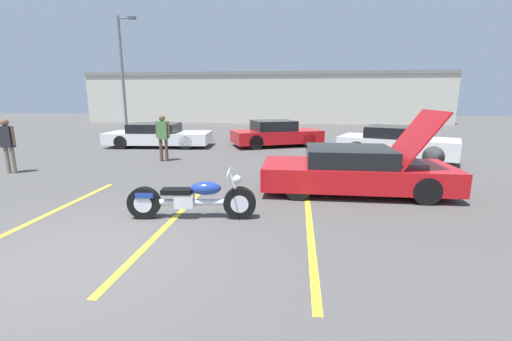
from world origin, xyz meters
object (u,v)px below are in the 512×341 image
Objects in this scene: parked_car_left_row at (158,135)px; parked_car_mid_row at (276,134)px; spectator_near_motorcycle at (163,134)px; light_pole at (123,70)px; parked_car_right_row at (396,143)px; spectator_by_show_car at (7,141)px; motorcycle at (192,199)px; show_car_hood_open at (356,170)px.

parked_car_left_row is 1.08× the size of parked_car_mid_row.
light_pole is at bearing 123.31° from spectator_near_motorcycle.
spectator_by_show_car is at bearing -139.83° from parked_car_right_row.
parked_car_right_row is at bearing 17.53° from spectator_by_show_car.
parked_car_right_row is 8.67m from spectator_near_motorcycle.
motorcycle is at bearing -105.98° from parked_car_right_row.
parked_car_mid_row is 5.56m from parked_car_right_row.
show_car_hood_open is at bearing -92.27° from parked_car_right_row.
spectator_near_motorcycle is at bearing 32.68° from spectator_by_show_car.
parked_car_left_row is 6.48m from spectator_by_show_car.
show_car_hood_open reaches higher than spectator_by_show_car.
spectator_by_show_car is (-7.74, -6.88, 0.42)m from parked_car_mid_row.
parked_car_right_row is (14.69, -7.94, -3.35)m from light_pole.
motorcycle is at bearing -146.15° from show_car_hood_open.
light_pole reaches higher than motorcycle.
spectator_near_motorcycle is (-6.29, 3.42, 0.44)m from show_car_hood_open.
motorcycle is at bearing -25.45° from spectator_by_show_car.
show_car_hood_open is 7.17m from spectator_near_motorcycle.
parked_car_left_row is (-7.95, 6.96, -0.03)m from show_car_hood_open.
light_pole is 4.27× the size of spectator_by_show_car.
spectator_near_motorcycle reaches higher than parked_car_right_row.
parked_car_mid_row reaches higher than parked_car_left_row.
light_pole is at bearing 129.87° from parked_car_mid_row.
parked_car_left_row is at bearing -169.09° from parked_car_right_row.
parked_car_left_row is at bearing 165.02° from parked_car_mid_row.
spectator_by_show_car is (-6.75, 3.21, 0.61)m from motorcycle.
parked_car_right_row reaches higher than motorcycle.
spectator_near_motorcycle is at bearing -56.69° from light_pole.
parked_car_mid_row is 2.70× the size of spectator_by_show_car.
spectator_by_show_car is at bearing -147.32° from spectator_near_motorcycle.
parked_car_left_row is 2.91× the size of spectator_by_show_car.
show_car_hood_open is 5.34m from parked_car_right_row.
parked_car_mid_row is at bearing 4.39° from parked_car_left_row.
spectator_near_motorcycle is at bearing 151.66° from show_car_hood_open.
show_car_hood_open reaches higher than spectator_near_motorcycle.
spectator_by_show_car is (-10.21, 0.91, 0.44)m from show_car_hood_open.
light_pole is 2.87× the size of motorcycle.
light_pole is 17.91m from motorcycle.
motorcycle is 0.55× the size of parked_car_mid_row.
spectator_near_motorcycle is at bearing 109.78° from motorcycle.
show_car_hood_open is at bearing -45.76° from light_pole.
motorcycle is 9.15m from parked_car_right_row.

